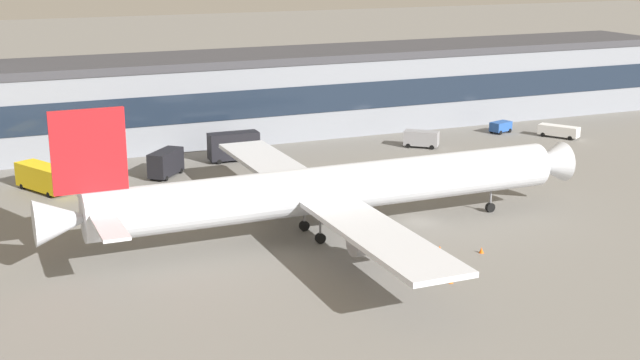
{
  "coord_description": "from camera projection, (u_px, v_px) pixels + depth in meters",
  "views": [
    {
      "loc": [
        -46.15,
        -80.32,
        30.18
      ],
      "look_at": [
        -10.38,
        3.98,
        5.0
      ],
      "focal_mm": 48.28,
      "sensor_mm": 36.0,
      "label": 1
    }
  ],
  "objects": [
    {
      "name": "catering_truck",
      "position": [
        235.0,
        145.0,
        123.37
      ],
      "size": [
        7.25,
        2.76,
        4.15
      ],
      "color": "black",
      "rests_on": "ground_plane"
    },
    {
      "name": "traffic_cone_3",
      "position": [
        481.0,
        250.0,
        86.88
      ],
      "size": [
        0.49,
        0.49,
        0.61
      ],
      "primitive_type": "cone",
      "color": "#F2590C",
      "rests_on": "ground_plane"
    },
    {
      "name": "traffic_cone_1",
      "position": [
        423.0,
        258.0,
        84.64
      ],
      "size": [
        0.58,
        0.58,
        0.72
      ],
      "primitive_type": "cone",
      "color": "#F2590C",
      "rests_on": "ground_plane"
    },
    {
      "name": "terminal_building",
      "position": [
        266.0,
        93.0,
        140.07
      ],
      "size": [
        149.85,
        16.57,
        13.3
      ],
      "color": "gray",
      "rests_on": "ground_plane"
    },
    {
      "name": "ground_plane",
      "position": [
        419.0,
        222.0,
        96.67
      ],
      "size": [
        600.0,
        600.0,
        0.0
      ],
      "primitive_type": "plane",
      "color": "slate"
    },
    {
      "name": "traffic_cone_2",
      "position": [
        451.0,
        280.0,
        79.19
      ],
      "size": [
        0.48,
        0.48,
        0.59
      ],
      "primitive_type": "cone",
      "color": "#F2590C",
      "rests_on": "ground_plane"
    },
    {
      "name": "pushback_tractor",
      "position": [
        97.0,
        166.0,
        116.6
      ],
      "size": [
        5.32,
        3.79,
        1.75
      ],
      "color": "white",
      "rests_on": "ground_plane"
    },
    {
      "name": "airliner",
      "position": [
        327.0,
        189.0,
        91.04
      ],
      "size": [
        60.57,
        52.12,
        15.51
      ],
      "color": "silver",
      "rests_on": "ground_plane"
    },
    {
      "name": "belt_loader",
      "position": [
        560.0,
        131.0,
        138.45
      ],
      "size": [
        5.07,
        6.5,
        1.95
      ],
      "color": "white",
      "rests_on": "ground_plane"
    },
    {
      "name": "baggage_tug",
      "position": [
        500.0,
        126.0,
        142.0
      ],
      "size": [
        4.04,
        3.0,
        1.85
      ],
      "color": "#2651A5",
      "rests_on": "ground_plane"
    },
    {
      "name": "stair_truck",
      "position": [
        165.0,
        162.0,
        114.92
      ],
      "size": [
        5.76,
        6.09,
        3.55
      ],
      "color": "black",
      "rests_on": "ground_plane"
    },
    {
      "name": "traffic_cone_0",
      "position": [
        440.0,
        249.0,
        86.97
      ],
      "size": [
        0.6,
        0.6,
        0.75
      ],
      "primitive_type": "cone",
      "color": "#F2590C",
      "rests_on": "ground_plane"
    },
    {
      "name": "crew_van",
      "position": [
        422.0,
        138.0,
        131.73
      ],
      "size": [
        5.41,
        5.01,
        2.55
      ],
      "color": "gray",
      "rests_on": "ground_plane"
    },
    {
      "name": "fuel_truck",
      "position": [
        44.0,
        177.0,
        108.12
      ],
      "size": [
        6.36,
        8.74,
        3.35
      ],
      "color": "yellow",
      "rests_on": "ground_plane"
    }
  ]
}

